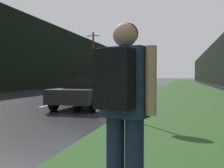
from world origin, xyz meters
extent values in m
cube|color=#2D5123|center=(6.89, 40.00, 0.01)|extent=(6.00, 240.00, 0.02)
cube|color=silver|center=(0.00, 12.11, 0.00)|extent=(0.12, 3.00, 0.01)
cube|color=silver|center=(0.00, 19.11, 0.00)|extent=(0.12, 3.00, 0.01)
cube|color=black|center=(-9.89, 50.00, 3.81)|extent=(2.00, 140.00, 7.62)
cube|color=black|center=(12.89, 50.00, 3.81)|extent=(2.00, 140.00, 7.62)
cylinder|color=#4C3823|center=(-6.03, 37.65, 3.80)|extent=(0.24, 0.24, 7.60)
cube|color=#4C3823|center=(-6.03, 37.65, 7.10)|extent=(1.80, 0.10, 0.10)
cylinder|color=slate|center=(4.33, 8.04, 1.14)|extent=(0.07, 0.07, 2.28)
cylinder|color=#B71414|center=(4.33, 8.04, 2.62)|extent=(0.68, 0.02, 0.68)
cylinder|color=#1E2847|center=(5.27, 2.29, 0.46)|extent=(0.18, 0.18, 0.93)
cylinder|color=#1E2847|center=(5.47, 2.23, 0.46)|extent=(0.18, 0.18, 0.93)
cube|color=navy|center=(5.37, 2.26, 1.26)|extent=(0.48, 0.35, 0.67)
sphere|color=tan|center=(5.37, 2.26, 1.71)|extent=(0.23, 0.23, 0.23)
cylinder|color=tan|center=(5.12, 2.33, 1.28)|extent=(0.10, 0.10, 0.63)
cylinder|color=tan|center=(5.63, 2.19, 1.28)|extent=(0.10, 0.10, 0.63)
cube|color=black|center=(5.32, 2.06, 1.30)|extent=(0.38, 0.26, 0.54)
cube|color=black|center=(1.95, 10.91, 0.57)|extent=(1.72, 4.09, 0.55)
cube|color=black|center=(1.95, 11.12, 1.09)|extent=(1.46, 1.84, 0.49)
cylinder|color=black|center=(2.76, 9.65, 0.33)|extent=(0.20, 0.66, 0.66)
cylinder|color=black|center=(1.13, 9.65, 0.33)|extent=(0.20, 0.66, 0.66)
cylinder|color=black|center=(2.76, 12.18, 0.33)|extent=(0.20, 0.66, 0.66)
cylinder|color=black|center=(1.13, 12.18, 0.33)|extent=(0.20, 0.66, 0.66)
cube|color=#9E9EA3|center=(1.95, 35.57, 0.63)|extent=(1.87, 4.28, 0.63)
cube|color=#5E5E61|center=(1.95, 35.78, 1.20)|extent=(1.59, 1.93, 0.50)
cylinder|color=black|center=(2.83, 34.24, 0.35)|extent=(0.20, 0.71, 0.71)
cylinder|color=black|center=(1.06, 34.24, 0.35)|extent=(0.20, 0.71, 0.71)
cylinder|color=black|center=(2.83, 36.89, 0.35)|extent=(0.20, 0.71, 0.71)
cylinder|color=black|center=(1.06, 36.89, 0.35)|extent=(0.20, 0.71, 0.71)
cube|color=#2D3856|center=(-1.95, 56.18, 0.69)|extent=(1.93, 4.57, 0.74)
cube|color=#1B2134|center=(-1.95, 55.95, 1.33)|extent=(1.64, 2.05, 0.54)
cylinder|color=black|center=(-2.86, 57.60, 0.36)|extent=(0.20, 0.71, 0.71)
cylinder|color=black|center=(-1.03, 57.60, 0.36)|extent=(0.20, 0.71, 0.71)
cylinder|color=black|center=(-2.86, 54.77, 0.36)|extent=(0.20, 0.71, 0.71)
cylinder|color=black|center=(-1.03, 54.77, 0.36)|extent=(0.20, 0.71, 0.71)
camera|label=1|loc=(5.88, -0.37, 1.32)|focal=45.00mm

